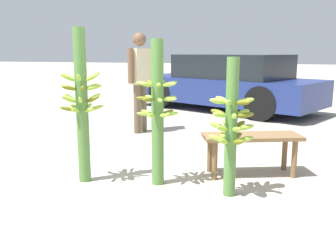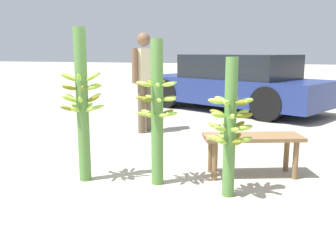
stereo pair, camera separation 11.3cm
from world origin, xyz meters
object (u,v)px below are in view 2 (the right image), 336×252
at_px(banana_stalk_left, 82,103).
at_px(market_bench, 253,143).
at_px(parked_car, 234,83).
at_px(banana_stalk_center, 157,111).
at_px(vendor_person, 144,73).
at_px(banana_stalk_right, 230,126).

relative_size(banana_stalk_left, market_bench, 1.41).
xyz_separation_m(market_bench, parked_car, (-0.88, 4.68, 0.26)).
distance_m(banana_stalk_center, market_bench, 1.14).
xyz_separation_m(vendor_person, parked_car, (1.09, 2.91, -0.36)).
xyz_separation_m(banana_stalk_left, banana_stalk_center, (0.77, 0.13, -0.06)).
height_order(banana_stalk_left, banana_stalk_center, banana_stalk_left).
height_order(banana_stalk_center, vendor_person, vendor_person).
bearing_deg(banana_stalk_left, banana_stalk_right, 0.91).
bearing_deg(parked_car, banana_stalk_right, -146.87).
xyz_separation_m(banana_stalk_left, banana_stalk_right, (1.52, 0.02, -0.15)).
height_order(vendor_person, market_bench, vendor_person).
xyz_separation_m(banana_stalk_right, vendor_person, (-1.81, 2.45, 0.31)).
distance_m(banana_stalk_right, market_bench, 0.76).
height_order(vendor_person, parked_car, vendor_person).
bearing_deg(banana_stalk_right, market_bench, 77.19).
bearing_deg(parked_car, market_bench, -143.95).
distance_m(banana_stalk_left, banana_stalk_right, 1.53).
height_order(banana_stalk_left, vendor_person, vendor_person).
relative_size(vendor_person, parked_car, 0.36).
relative_size(banana_stalk_right, market_bench, 1.15).
xyz_separation_m(banana_stalk_left, vendor_person, (-0.29, 2.47, 0.17)).
distance_m(banana_stalk_left, parked_car, 5.44).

